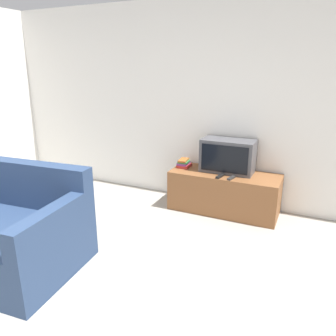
{
  "coord_description": "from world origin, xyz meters",
  "views": [
    {
      "loc": [
        1.44,
        -1.09,
        1.79
      ],
      "look_at": [
        -0.09,
        2.2,
        0.65
      ],
      "focal_mm": 35.0,
      "sensor_mm": 36.0,
      "label": 1
    }
  ],
  "objects_px": {
    "remote_on_stand": "(231,178)",
    "remote_secondary": "(220,176)",
    "tv_stand": "(224,192)",
    "television": "(228,156)",
    "book_stack": "(184,163)"
  },
  "relations": [
    {
      "from": "television",
      "to": "remote_on_stand",
      "type": "relative_size",
      "value": 4.46
    },
    {
      "from": "remote_on_stand",
      "to": "tv_stand",
      "type": "bearing_deg",
      "value": 124.58
    },
    {
      "from": "television",
      "to": "remote_secondary",
      "type": "height_order",
      "value": "television"
    },
    {
      "from": "book_stack",
      "to": "remote_secondary",
      "type": "height_order",
      "value": "book_stack"
    },
    {
      "from": "tv_stand",
      "to": "remote_secondary",
      "type": "height_order",
      "value": "remote_secondary"
    },
    {
      "from": "tv_stand",
      "to": "television",
      "type": "xyz_separation_m",
      "value": [
        0.0,
        0.09,
        0.46
      ]
    },
    {
      "from": "book_stack",
      "to": "remote_secondary",
      "type": "distance_m",
      "value": 0.59
    },
    {
      "from": "tv_stand",
      "to": "remote_secondary",
      "type": "bearing_deg",
      "value": -94.78
    },
    {
      "from": "television",
      "to": "remote_on_stand",
      "type": "distance_m",
      "value": 0.35
    },
    {
      "from": "book_stack",
      "to": "remote_secondary",
      "type": "xyz_separation_m",
      "value": [
        0.55,
        -0.2,
        -0.04
      ]
    },
    {
      "from": "tv_stand",
      "to": "remote_on_stand",
      "type": "relative_size",
      "value": 9.22
    },
    {
      "from": "book_stack",
      "to": "remote_on_stand",
      "type": "xyz_separation_m",
      "value": [
        0.69,
        -0.21,
        -0.04
      ]
    },
    {
      "from": "book_stack",
      "to": "tv_stand",
      "type": "bearing_deg",
      "value": -2.81
    },
    {
      "from": "remote_on_stand",
      "to": "remote_secondary",
      "type": "xyz_separation_m",
      "value": [
        -0.14,
        0.01,
        0.0
      ]
    },
    {
      "from": "tv_stand",
      "to": "remote_secondary",
      "type": "xyz_separation_m",
      "value": [
        -0.01,
        -0.17,
        0.27
      ]
    }
  ]
}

